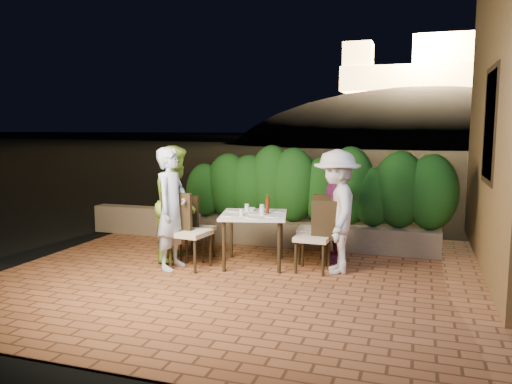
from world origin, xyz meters
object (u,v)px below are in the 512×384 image
at_px(chair_right_front, 313,236).
at_px(diner_purple, 334,209).
at_px(chair_right_back, 314,228).
at_px(dining_table, 254,239).
at_px(beer_bottle, 268,203).
at_px(diner_white, 337,211).
at_px(diner_blue, 172,209).
at_px(diner_green, 176,203).
at_px(bowl, 250,209).
at_px(parapet_lamp, 168,205).
at_px(chair_left_back, 197,228).
at_px(chair_left_front, 190,231).

relative_size(chair_right_front, diner_purple, 0.64).
bearing_deg(chair_right_back, dining_table, 21.37).
bearing_deg(chair_right_back, beer_bottle, 20.04).
xyz_separation_m(dining_table, diner_white, (1.18, 0.02, 0.47)).
relative_size(beer_bottle, chair_right_front, 0.29).
bearing_deg(dining_table, diner_blue, -153.07).
relative_size(beer_bottle, diner_blue, 0.17).
relative_size(chair_right_front, diner_white, 0.59).
bearing_deg(diner_green, chair_right_back, -88.38).
distance_m(bowl, parapet_lamp, 2.32).
xyz_separation_m(chair_left_back, diner_blue, (-0.11, -0.58, 0.37)).
height_order(dining_table, chair_right_back, chair_right_back).
xyz_separation_m(beer_bottle, chair_left_back, (-1.09, -0.06, -0.41)).
xyz_separation_m(chair_right_front, parapet_lamp, (-3.01, 1.45, 0.07)).
xyz_separation_m(diner_blue, diner_green, (-0.18, 0.48, 0.00)).
xyz_separation_m(dining_table, chair_right_back, (0.79, 0.43, 0.13)).
relative_size(beer_bottle, chair_left_front, 0.27).
height_order(chair_left_front, diner_blue, diner_blue).
bearing_deg(beer_bottle, chair_right_front, -13.32).
distance_m(bowl, diner_blue, 1.18).
height_order(bowl, diner_blue, diner_blue).
height_order(chair_left_back, chair_right_back, chair_right_back).
distance_m(diner_blue, diner_green, 0.51).
xyz_separation_m(chair_left_front, chair_left_back, (-0.12, 0.49, -0.05)).
height_order(beer_bottle, bowl, beer_bottle).
relative_size(chair_right_front, diner_green, 0.58).
xyz_separation_m(bowl, chair_left_front, (-0.65, -0.68, -0.24)).
bearing_deg(diner_purple, chair_left_back, -93.34).
bearing_deg(chair_left_front, chair_right_back, 35.83).
xyz_separation_m(chair_right_front, diner_purple, (0.19, 0.64, 0.28)).
bearing_deg(chair_right_back, diner_blue, 20.49).
height_order(bowl, diner_green, diner_green).
bearing_deg(parapet_lamp, chair_right_front, -25.81).
relative_size(dining_table, beer_bottle, 3.20).
bearing_deg(diner_purple, chair_left_front, -79.52).
relative_size(beer_bottle, chair_right_back, 0.28).
distance_m(chair_left_front, chair_right_back, 1.80).
xyz_separation_m(chair_right_front, chair_right_back, (-0.09, 0.48, 0.01)).
bearing_deg(diner_green, diner_purple, -86.17).
bearing_deg(dining_table, diner_purple, 28.88).
relative_size(dining_table, chair_right_back, 0.91).
relative_size(bowl, chair_right_back, 0.16).
height_order(dining_table, beer_bottle, beer_bottle).
xyz_separation_m(beer_bottle, bowl, (-0.31, 0.13, -0.12)).
xyz_separation_m(diner_white, parapet_lamp, (-3.31, 1.38, -0.27)).
bearing_deg(diner_white, dining_table, -102.35).
distance_m(chair_right_back, diner_purple, 0.42).
bearing_deg(diner_white, chair_right_back, -149.32).
bearing_deg(dining_table, parapet_lamp, 146.77).
bearing_deg(diner_purple, bowl, -92.45).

